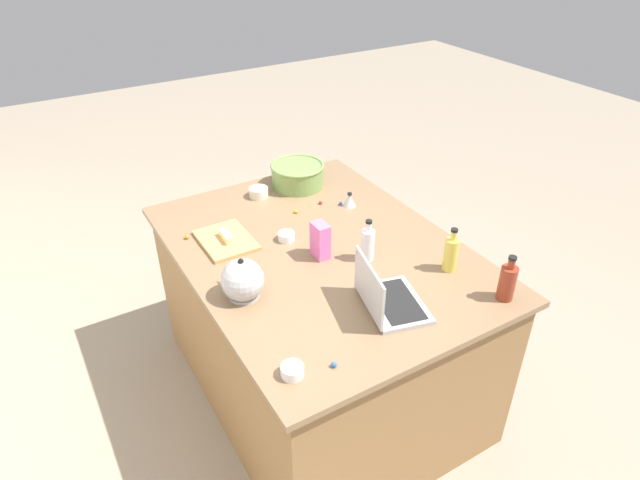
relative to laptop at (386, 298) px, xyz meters
The scene contains 22 objects.
ground_plane 1.07m from the laptop, ahead, with size 12.00×12.00×0.00m, color gray.
island_counter 0.70m from the laptop, ahead, with size 1.64×1.23×0.90m.
laptop is the anchor object (origin of this frame).
mixing_bowl_large 1.15m from the laptop, 10.87° to the right, with size 0.30×0.30×0.13m.
bottle_soy 0.50m from the laptop, 114.03° to the right, with size 0.07×0.07×0.21m.
bottle_oil 0.41m from the laptop, 80.33° to the right, with size 0.06×0.06×0.21m.
bottle_vinegar 0.35m from the laptop, 22.46° to the right, with size 0.06×0.06×0.20m.
kettle 0.59m from the laptop, 51.92° to the left, with size 0.21×0.18×0.20m.
cutting_board 0.87m from the laptop, 24.94° to the left, with size 0.31×0.23×0.02m, color tan.
butter_stick_left 0.86m from the laptop, 25.16° to the left, with size 0.11×0.04×0.04m, color #F4E58C.
ramekin_small 0.66m from the laptop, ahead, with size 0.08×0.08×0.04m, color white.
ramekin_medium 0.52m from the laptop, 104.90° to the left, with size 0.08×0.08×0.04m, color white.
ramekin_wide 1.12m from the laptop, ahead, with size 0.10×0.10×0.05m, color beige.
kitchen_timer 0.85m from the laptop, 23.48° to the right, with size 0.07×0.07×0.08m.
candy_bag 0.45m from the laptop, ahead, with size 0.09×0.06×0.17m, color pink.
candy_0 0.40m from the laptop, 116.11° to the left, with size 0.02×0.02×0.02m, color blue.
candy_1 1.04m from the laptop, 29.70° to the left, with size 0.02×0.02×0.02m, color orange.
candy_2 0.90m from the laptop, 13.91° to the right, with size 0.02×0.02×0.02m, color red.
candy_3 0.09m from the laptop, ahead, with size 0.02×0.02×0.02m, color red.
candy_4 0.87m from the laptop, 20.59° to the right, with size 0.02×0.02×0.02m, color blue.
candy_5 0.49m from the laptop, ahead, with size 0.02×0.02×0.02m, color orange.
candy_6 0.86m from the laptop, ahead, with size 0.02×0.02×0.02m, color yellow.
Camera 1 is at (-1.85, 1.10, 2.33)m, focal length 30.92 mm.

